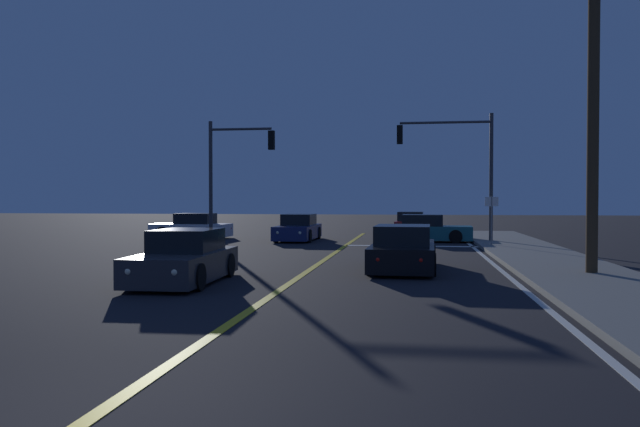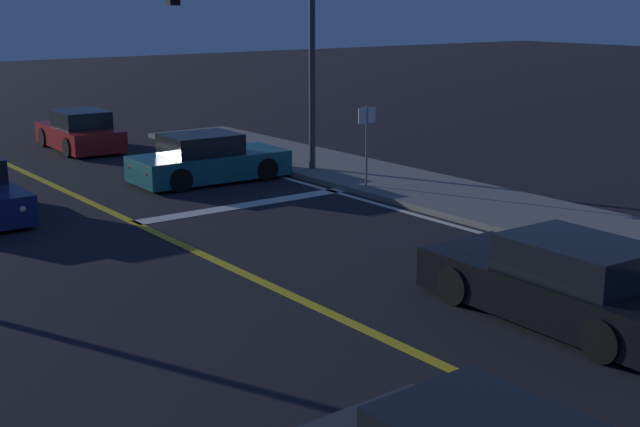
# 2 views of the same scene
# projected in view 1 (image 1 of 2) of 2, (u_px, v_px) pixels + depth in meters

# --- Properties ---
(sidewalk_right) EXTENTS (3.20, 44.53, 0.15)m
(sidewalk_right) POSITION_uv_depth(u_px,v_px,m) (581.00, 276.00, 16.81)
(sidewalk_right) COLOR slate
(sidewalk_right) RESTS_ON ground
(lane_line_center) EXTENTS (0.20, 42.05, 0.01)m
(lane_line_center) POSITION_uv_depth(u_px,v_px,m) (305.00, 273.00, 17.91)
(lane_line_center) COLOR gold
(lane_line_center) RESTS_ON ground
(lane_line_edge_right) EXTENTS (0.16, 42.05, 0.01)m
(lane_line_edge_right) POSITION_uv_depth(u_px,v_px,m) (509.00, 277.00, 17.08)
(lane_line_edge_right) COLOR silver
(lane_line_edge_right) RESTS_ON ground
(stop_bar) EXTENTS (5.85, 0.50, 0.01)m
(stop_bar) POSITION_uv_depth(u_px,v_px,m) (411.00, 246.00, 28.22)
(stop_bar) COLOR silver
(stop_bar) RESTS_ON ground
(car_parked_curb_teal) EXTENTS (4.34, 2.07, 1.34)m
(car_parked_curb_teal) POSITION_uv_depth(u_px,v_px,m) (427.00, 230.00, 31.19)
(car_parked_curb_teal) COLOR #195960
(car_parked_curb_teal) RESTS_ON ground
(car_mid_block_navy) EXTENTS (1.85, 4.71, 1.34)m
(car_mid_block_navy) POSITION_uv_depth(u_px,v_px,m) (298.00, 229.00, 32.12)
(car_mid_block_navy) COLOR navy
(car_mid_block_navy) RESTS_ON ground
(car_side_waiting_red) EXTENTS (1.98, 4.23, 1.34)m
(car_side_waiting_red) POSITION_uv_depth(u_px,v_px,m) (411.00, 224.00, 38.41)
(car_side_waiting_red) COLOR maroon
(car_side_waiting_red) RESTS_ON ground
(car_lead_oncoming_charcoal) EXTENTS (1.90, 4.36, 1.34)m
(car_lead_oncoming_charcoal) POSITION_uv_depth(u_px,v_px,m) (184.00, 260.00, 15.94)
(car_lead_oncoming_charcoal) COLOR #2D2D33
(car_lead_oncoming_charcoal) RESTS_ON ground
(car_far_approaching_white) EXTENTS (4.25, 1.99, 1.34)m
(car_far_approaching_white) POSITION_uv_depth(u_px,v_px,m) (192.00, 227.00, 34.01)
(car_far_approaching_white) COLOR silver
(car_far_approaching_white) RESTS_ON ground
(car_following_oncoming_black) EXTENTS (2.00, 4.74, 1.34)m
(car_following_oncoming_black) POSITION_uv_depth(u_px,v_px,m) (403.00, 251.00, 18.72)
(car_following_oncoming_black) COLOR black
(car_following_oncoming_black) RESTS_ON ground
(traffic_signal_near_right) EXTENTS (4.53, 0.28, 6.16)m
(traffic_signal_near_right) POSITION_uv_depth(u_px,v_px,m) (457.00, 156.00, 30.08)
(traffic_signal_near_right) COLOR #38383D
(traffic_signal_near_right) RESTS_ON ground
(traffic_signal_far_left) EXTENTS (3.23, 0.28, 5.85)m
(traffic_signal_far_left) POSITION_uv_depth(u_px,v_px,m) (233.00, 163.00, 30.28)
(traffic_signal_far_left) COLOR #38383D
(traffic_signal_far_left) RESTS_ON ground
(utility_pole_right) EXTENTS (1.84, 0.30, 9.08)m
(utility_pole_right) POSITION_uv_depth(u_px,v_px,m) (593.00, 100.00, 16.76)
(utility_pole_right) COLOR #42301E
(utility_pole_right) RESTS_ON ground
(street_sign_corner) EXTENTS (0.56, 0.06, 2.25)m
(street_sign_corner) POSITION_uv_depth(u_px,v_px,m) (492.00, 213.00, 27.19)
(street_sign_corner) COLOR slate
(street_sign_corner) RESTS_ON ground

